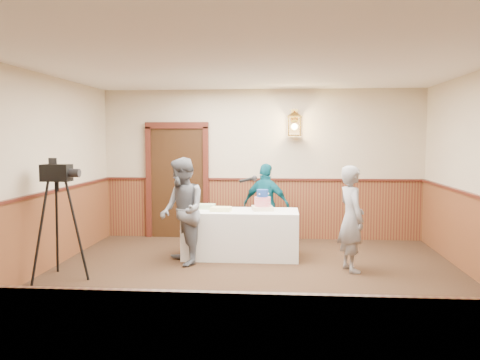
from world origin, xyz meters
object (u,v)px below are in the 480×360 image
object	(u,v)px
display_table	(241,234)
baker	(351,219)
sheet_cake_yellow	(221,209)
tv_camera_rig	(58,228)
sheet_cake_green	(205,206)
assistant_p	(266,205)
interviewer	(182,211)
tiered_cake	(262,202)

from	to	relation	value
display_table	baker	bearing A→B (deg)	-23.50
sheet_cake_yellow	display_table	bearing A→B (deg)	16.94
tv_camera_rig	sheet_cake_green	bearing A→B (deg)	45.20
sheet_cake_green	assistant_p	bearing A→B (deg)	35.96
display_table	sheet_cake_yellow	distance (m)	0.52
interviewer	assistant_p	bearing A→B (deg)	111.51
tiered_cake	interviewer	distance (m)	1.32
interviewer	baker	xyz separation A→B (m)	(2.47, -0.18, -0.05)
sheet_cake_yellow	tv_camera_rig	size ratio (longest dim) A/B	0.20
tiered_cake	sheet_cake_green	bearing A→B (deg)	173.86
baker	tv_camera_rig	size ratio (longest dim) A/B	0.98
display_table	assistant_p	distance (m)	1.00
tiered_cake	interviewer	world-z (taller)	interviewer
baker	assistant_p	xyz separation A→B (m)	(-1.26, 1.57, -0.03)
tiered_cake	assistant_p	distance (m)	0.82
display_table	tiered_cake	size ratio (longest dim) A/B	4.87
baker	tv_camera_rig	distance (m)	4.03
assistant_p	baker	bearing A→B (deg)	150.27
sheet_cake_yellow	interviewer	distance (m)	0.69
tiered_cake	tv_camera_rig	bearing A→B (deg)	-150.54
assistant_p	tv_camera_rig	world-z (taller)	tv_camera_rig
display_table	interviewer	size ratio (longest dim) A/B	1.12
interviewer	assistant_p	xyz separation A→B (m)	(1.21, 1.39, -0.08)
tiered_cake	sheet_cake_green	world-z (taller)	tiered_cake
sheet_cake_green	tv_camera_rig	world-z (taller)	tv_camera_rig
tiered_cake	interviewer	bearing A→B (deg)	-153.75
display_table	tiered_cake	distance (m)	0.61
sheet_cake_yellow	sheet_cake_green	bearing A→B (deg)	139.62
sheet_cake_yellow	interviewer	size ratio (longest dim) A/B	0.19
display_table	sheet_cake_green	xyz separation A→B (m)	(-0.60, 0.15, 0.41)
interviewer	sheet_cake_yellow	bearing A→B (deg)	101.91
assistant_p	display_table	bearing A→B (deg)	88.13
sheet_cake_green	baker	xyz separation A→B (m)	(2.23, -0.86, -0.03)
display_table	baker	size ratio (longest dim) A/B	1.19
sheet_cake_yellow	tv_camera_rig	xyz separation A→B (m)	(-2.03, -1.36, -0.09)
assistant_p	tv_camera_rig	xyz separation A→B (m)	(-2.71, -2.32, -0.03)
tiered_cake	baker	size ratio (longest dim) A/B	0.24
assistant_p	tv_camera_rig	distance (m)	3.56
tiered_cake	sheet_cake_yellow	xyz separation A→B (m)	(-0.65, -0.15, -0.10)
sheet_cake_yellow	assistant_p	distance (m)	1.17
display_table	tv_camera_rig	distance (m)	2.77
sheet_cake_green	baker	distance (m)	2.39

